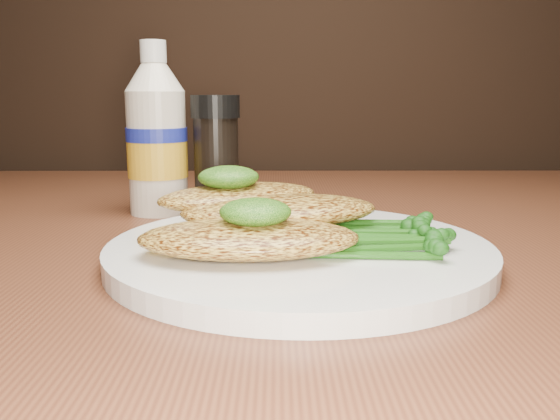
{
  "coord_description": "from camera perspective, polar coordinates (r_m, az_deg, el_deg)",
  "views": [
    {
      "loc": [
        0.04,
        0.47,
        0.88
      ],
      "look_at": [
        0.04,
        0.92,
        0.79
      ],
      "focal_mm": 37.31,
      "sensor_mm": 36.0,
      "label": 1
    }
  ],
  "objects": [
    {
      "name": "pesto_front",
      "position": [
        0.41,
        -2.44,
        -0.2
      ],
      "size": [
        0.05,
        0.05,
        0.02
      ],
      "primitive_type": "ellipsoid",
      "rotation": [
        0.0,
        0.0,
        -0.0
      ],
      "color": "#073207",
      "rests_on": "chicken_front"
    },
    {
      "name": "chicken_front",
      "position": [
        0.41,
        -3.08,
        -2.78
      ],
      "size": [
        0.16,
        0.09,
        0.03
      ],
      "primitive_type": "ellipsoid",
      "rotation": [
        0.0,
        0.0,
        0.04
      ],
      "color": "gold",
      "rests_on": "plate"
    },
    {
      "name": "chicken_mid",
      "position": [
        0.47,
        0.01,
        -0.06
      ],
      "size": [
        0.17,
        0.11,
        0.02
      ],
      "primitive_type": "ellipsoid",
      "rotation": [
        0.0,
        0.0,
        0.2
      ],
      "color": "gold",
      "rests_on": "plate"
    },
    {
      "name": "chicken_back",
      "position": [
        0.49,
        -4.04,
        1.31
      ],
      "size": [
        0.16,
        0.12,
        0.02
      ],
      "primitive_type": "ellipsoid",
      "rotation": [
        0.0,
        0.0,
        0.45
      ],
      "color": "gold",
      "rests_on": "plate"
    },
    {
      "name": "pepper_grinder",
      "position": [
        0.63,
        -6.27,
        5.39
      ],
      "size": [
        0.07,
        0.07,
        0.13
      ],
      "primitive_type": null,
      "rotation": [
        0.0,
        0.0,
        -0.35
      ],
      "color": "black",
      "rests_on": "dining_table"
    },
    {
      "name": "plate",
      "position": [
        0.45,
        1.89,
        -4.13
      ],
      "size": [
        0.3,
        0.3,
        0.02
      ],
      "primitive_type": "cylinder",
      "color": "silver",
      "rests_on": "dining_table"
    },
    {
      "name": "mayo_bottle",
      "position": [
        0.64,
        -12.02,
        7.79
      ],
      "size": [
        0.07,
        0.07,
        0.18
      ],
      "primitive_type": null,
      "rotation": [
        0.0,
        0.0,
        -0.15
      ],
      "color": "beige",
      "rests_on": "dining_table"
    },
    {
      "name": "broccolini_bundle",
      "position": [
        0.45,
        8.51,
        -1.97
      ],
      "size": [
        0.18,
        0.16,
        0.02
      ],
      "primitive_type": null,
      "rotation": [
        0.0,
        0.0,
        -0.36
      ],
      "color": "#1C5011",
      "rests_on": "plate"
    },
    {
      "name": "pesto_back",
      "position": [
        0.49,
        -5.07,
        3.22
      ],
      "size": [
        0.06,
        0.05,
        0.02
      ],
      "primitive_type": "ellipsoid",
      "rotation": [
        0.0,
        0.0,
        0.12
      ],
      "color": "#073207",
      "rests_on": "chicken_back"
    }
  ]
}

